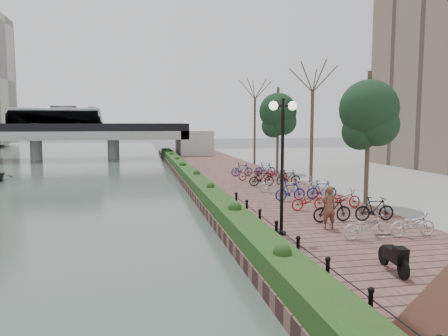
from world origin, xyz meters
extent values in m
plane|color=#59595B|center=(0.00, 0.00, 0.00)|extent=(220.00, 220.00, 0.00)
cube|color=brown|center=(4.00, 17.50, 0.25)|extent=(8.00, 75.00, 0.50)
cube|color=#193D16|center=(0.60, 20.00, 0.80)|extent=(1.10, 56.00, 0.60)
cylinder|color=black|center=(1.40, -3.00, 0.85)|extent=(0.10, 0.10, 0.70)
cylinder|color=black|center=(1.40, -1.00, 0.85)|extent=(0.10, 0.10, 0.70)
cylinder|color=black|center=(1.40, 1.00, 0.85)|extent=(0.10, 0.10, 0.70)
cylinder|color=black|center=(1.40, 3.00, 0.85)|extent=(0.10, 0.10, 0.70)
cylinder|color=black|center=(1.40, 5.00, 0.85)|extent=(0.10, 0.10, 0.70)
cylinder|color=black|center=(1.40, 7.00, 0.85)|extent=(0.10, 0.10, 0.70)
cylinder|color=black|center=(1.40, 9.00, 0.85)|extent=(0.10, 0.10, 0.70)
cylinder|color=black|center=(1.96, 4.13, 2.93)|extent=(0.12, 0.12, 4.86)
cylinder|color=black|center=(1.96, 4.13, 5.11)|extent=(0.70, 0.06, 0.06)
sphere|color=white|center=(1.61, 4.13, 5.11)|extent=(0.32, 0.32, 0.32)
sphere|color=white|center=(2.31, 4.13, 5.11)|extent=(0.32, 0.32, 0.32)
imported|color=brown|center=(4.00, 4.62, 1.32)|extent=(0.62, 0.42, 1.63)
imported|color=#B5B5BA|center=(4.60, 2.83, 0.95)|extent=(0.60, 1.71, 0.90)
imported|color=black|center=(4.60, 5.43, 1.00)|extent=(0.47, 1.66, 1.00)
imported|color=maroon|center=(4.60, 8.03, 0.95)|extent=(0.60, 1.71, 0.90)
imported|color=navy|center=(4.60, 10.63, 1.00)|extent=(0.47, 1.66, 1.00)
imported|color=#B5B5BA|center=(4.60, 13.23, 0.95)|extent=(0.60, 1.71, 0.90)
imported|color=black|center=(4.60, 15.83, 1.00)|extent=(0.47, 1.66, 1.00)
imported|color=maroon|center=(4.60, 18.43, 0.95)|extent=(0.60, 1.72, 0.90)
imported|color=navy|center=(4.60, 21.03, 1.00)|extent=(0.47, 1.66, 1.00)
imported|color=#B5B5BA|center=(6.40, 2.83, 0.95)|extent=(0.60, 1.71, 0.90)
imported|color=black|center=(6.40, 5.43, 1.00)|extent=(0.47, 1.66, 1.00)
imported|color=maroon|center=(6.40, 8.03, 0.95)|extent=(0.60, 1.71, 0.90)
imported|color=navy|center=(6.40, 10.63, 1.00)|extent=(0.47, 1.66, 1.00)
imported|color=#B5B5BA|center=(6.40, 13.23, 0.95)|extent=(0.60, 1.71, 0.90)
imported|color=black|center=(6.40, 15.83, 1.00)|extent=(0.47, 1.66, 1.00)
imported|color=maroon|center=(6.40, 18.43, 0.95)|extent=(0.60, 1.72, 0.90)
imported|color=navy|center=(6.40, 21.03, 1.00)|extent=(0.47, 1.66, 1.00)
cube|color=#A7A7A2|center=(-15.00, 45.00, 3.00)|extent=(36.00, 8.00, 1.00)
cube|color=black|center=(-15.00, 41.10, 3.95)|extent=(36.00, 0.15, 0.90)
cube|color=black|center=(-15.00, 48.90, 3.95)|extent=(36.00, 0.15, 0.90)
cylinder|color=#A7A7A2|center=(-15.00, 45.00, 1.25)|extent=(1.40, 1.40, 2.50)
cylinder|color=#A7A7A2|center=(-6.00, 45.00, 1.25)|extent=(1.40, 1.40, 2.50)
imported|color=silver|center=(-12.65, 45.00, 5.00)|extent=(2.52, 10.77, 3.00)
camera|label=1|loc=(-3.09, -10.61, 4.53)|focal=35.00mm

